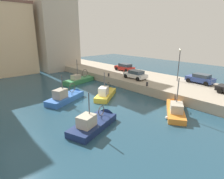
{
  "coord_description": "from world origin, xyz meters",
  "views": [
    {
      "loc": [
        -12.85,
        -16.98,
        8.22
      ],
      "look_at": [
        2.66,
        0.03,
        1.2
      ],
      "focal_mm": 29.8,
      "sensor_mm": 36.0,
      "label": 1
    }
  ],
  "objects_px": {
    "mooring_bollard_north": "(109,75)",
    "quay_streetlamp": "(179,60)",
    "fishing_boat_orange": "(175,111)",
    "parked_car_white": "(136,74)",
    "fishing_boat_yellow": "(106,96)",
    "parked_car_blue": "(200,78)",
    "mooring_bollard_mid": "(147,84)",
    "fishing_boat_green": "(80,82)",
    "parked_car_red": "(125,67)",
    "fishing_boat_navy": "(96,125)",
    "fishing_boat_blue": "(67,99)"
  },
  "relations": [
    {
      "from": "mooring_bollard_north",
      "to": "quay_streetlamp",
      "type": "height_order",
      "value": "quay_streetlamp"
    },
    {
      "from": "mooring_bollard_north",
      "to": "fishing_boat_orange",
      "type": "bearing_deg",
      "value": -100.95
    },
    {
      "from": "parked_car_white",
      "to": "quay_streetlamp",
      "type": "bearing_deg",
      "value": -55.91
    },
    {
      "from": "fishing_boat_yellow",
      "to": "quay_streetlamp",
      "type": "xyz_separation_m",
      "value": [
        10.48,
        -4.41,
        4.3
      ]
    },
    {
      "from": "parked_car_blue",
      "to": "mooring_bollard_north",
      "type": "height_order",
      "value": "parked_car_blue"
    },
    {
      "from": "fishing_boat_orange",
      "to": "mooring_bollard_mid",
      "type": "bearing_deg",
      "value": 65.45
    },
    {
      "from": "fishing_boat_orange",
      "to": "quay_streetlamp",
      "type": "distance_m",
      "value": 10.41
    },
    {
      "from": "mooring_bollard_mid",
      "to": "mooring_bollard_north",
      "type": "relative_size",
      "value": 1.0
    },
    {
      "from": "parked_car_white",
      "to": "mooring_bollard_north",
      "type": "bearing_deg",
      "value": 116.91
    },
    {
      "from": "fishing_boat_green",
      "to": "quay_streetlamp",
      "type": "distance_m",
      "value": 16.51
    },
    {
      "from": "fishing_boat_yellow",
      "to": "quay_streetlamp",
      "type": "height_order",
      "value": "quay_streetlamp"
    },
    {
      "from": "fishing_boat_green",
      "to": "parked_car_white",
      "type": "bearing_deg",
      "value": -56.55
    },
    {
      "from": "fishing_boat_orange",
      "to": "parked_car_red",
      "type": "relative_size",
      "value": 1.49
    },
    {
      "from": "parked_car_blue",
      "to": "quay_streetlamp",
      "type": "relative_size",
      "value": 0.81
    },
    {
      "from": "fishing_boat_yellow",
      "to": "mooring_bollard_mid",
      "type": "distance_m",
      "value": 5.86
    },
    {
      "from": "fishing_boat_navy",
      "to": "parked_car_white",
      "type": "distance_m",
      "value": 14.67
    },
    {
      "from": "fishing_boat_yellow",
      "to": "parked_car_blue",
      "type": "relative_size",
      "value": 1.44
    },
    {
      "from": "fishing_boat_yellow",
      "to": "parked_car_red",
      "type": "bearing_deg",
      "value": 32.37
    },
    {
      "from": "parked_car_white",
      "to": "parked_car_red",
      "type": "xyz_separation_m",
      "value": [
        3.42,
        5.69,
        0.01
      ]
    },
    {
      "from": "fishing_boat_green",
      "to": "mooring_bollard_mid",
      "type": "xyz_separation_m",
      "value": [
        3.19,
        -11.88,
        1.37
      ]
    },
    {
      "from": "parked_car_red",
      "to": "mooring_bollard_north",
      "type": "xyz_separation_m",
      "value": [
        -5.51,
        -1.59,
        -0.44
      ]
    },
    {
      "from": "fishing_boat_green",
      "to": "fishing_boat_blue",
      "type": "relative_size",
      "value": 1.05
    },
    {
      "from": "fishing_boat_yellow",
      "to": "fishing_boat_navy",
      "type": "bearing_deg",
      "value": -137.4
    },
    {
      "from": "fishing_boat_yellow",
      "to": "fishing_boat_blue",
      "type": "distance_m",
      "value": 5.13
    },
    {
      "from": "fishing_boat_green",
      "to": "parked_car_blue",
      "type": "distance_m",
      "value": 19.13
    },
    {
      "from": "mooring_bollard_north",
      "to": "mooring_bollard_mid",
      "type": "bearing_deg",
      "value": -90.0
    },
    {
      "from": "mooring_bollard_north",
      "to": "quay_streetlamp",
      "type": "bearing_deg",
      "value": -58.92
    },
    {
      "from": "fishing_boat_green",
      "to": "fishing_boat_yellow",
      "type": "xyz_separation_m",
      "value": [
        -1.64,
        -8.84,
        0.05
      ]
    },
    {
      "from": "fishing_boat_yellow",
      "to": "parked_car_red",
      "type": "xyz_separation_m",
      "value": [
        10.34,
        6.55,
        1.76
      ]
    },
    {
      "from": "fishing_boat_navy",
      "to": "parked_car_blue",
      "type": "height_order",
      "value": "fishing_boat_navy"
    },
    {
      "from": "fishing_boat_navy",
      "to": "fishing_boat_blue",
      "type": "height_order",
      "value": "fishing_boat_navy"
    },
    {
      "from": "fishing_boat_blue",
      "to": "mooring_bollard_mid",
      "type": "xyz_separation_m",
      "value": [
        9.4,
        -5.37,
        1.32
      ]
    },
    {
      "from": "fishing_boat_blue",
      "to": "mooring_bollard_north",
      "type": "relative_size",
      "value": 11.63
    },
    {
      "from": "fishing_boat_orange",
      "to": "fishing_boat_yellow",
      "type": "xyz_separation_m",
      "value": [
        -2.14,
        8.92,
        0.01
      ]
    },
    {
      "from": "fishing_boat_green",
      "to": "quay_streetlamp",
      "type": "relative_size",
      "value": 1.39
    },
    {
      "from": "fishing_boat_blue",
      "to": "quay_streetlamp",
      "type": "relative_size",
      "value": 1.32
    },
    {
      "from": "fishing_boat_green",
      "to": "mooring_bollard_north",
      "type": "height_order",
      "value": "fishing_boat_green"
    },
    {
      "from": "fishing_boat_navy",
      "to": "quay_streetlamp",
      "type": "height_order",
      "value": "quay_streetlamp"
    },
    {
      "from": "parked_car_red",
      "to": "mooring_bollard_mid",
      "type": "height_order",
      "value": "parked_car_red"
    },
    {
      "from": "fishing_boat_orange",
      "to": "mooring_bollard_north",
      "type": "relative_size",
      "value": 11.3
    },
    {
      "from": "fishing_boat_green",
      "to": "fishing_boat_orange",
      "type": "bearing_deg",
      "value": -88.38
    },
    {
      "from": "fishing_boat_orange",
      "to": "parked_car_blue",
      "type": "height_order",
      "value": "fishing_boat_orange"
    },
    {
      "from": "fishing_boat_orange",
      "to": "mooring_bollard_mid",
      "type": "height_order",
      "value": "fishing_boat_orange"
    },
    {
      "from": "fishing_boat_navy",
      "to": "quay_streetlamp",
      "type": "distance_m",
      "value": 17.2
    },
    {
      "from": "fishing_boat_orange",
      "to": "fishing_boat_blue",
      "type": "height_order",
      "value": "fishing_boat_orange"
    },
    {
      "from": "quay_streetlamp",
      "to": "parked_car_blue",
      "type": "bearing_deg",
      "value": -66.73
    },
    {
      "from": "fishing_boat_green",
      "to": "parked_car_blue",
      "type": "relative_size",
      "value": 1.72
    },
    {
      "from": "fishing_boat_blue",
      "to": "mooring_bollard_north",
      "type": "height_order",
      "value": "fishing_boat_blue"
    },
    {
      "from": "fishing_boat_orange",
      "to": "parked_car_red",
      "type": "bearing_deg",
      "value": 62.09
    },
    {
      "from": "fishing_boat_yellow",
      "to": "mooring_bollard_mid",
      "type": "bearing_deg",
      "value": -32.12
    }
  ]
}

